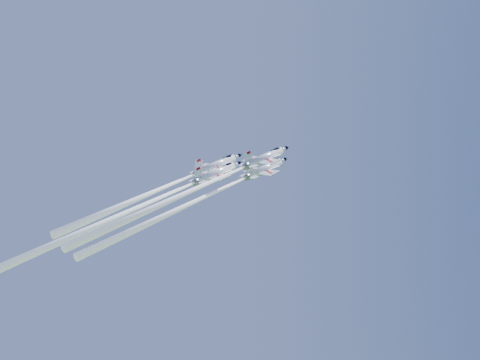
{
  "coord_description": "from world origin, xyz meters",
  "views": [
    {
      "loc": [
        -6.11,
        -113.94,
        91.33
      ],
      "look_at": [
        0.0,
        0.0,
        104.89
      ],
      "focal_mm": 40.0,
      "sensor_mm": 36.0,
      "label": 1
    }
  ],
  "objects_px": {
    "jet_left": "(165,187)",
    "jet_slot": "(138,207)",
    "jet_lead": "(204,197)",
    "jet_right": "(201,186)"
  },
  "relations": [
    {
      "from": "jet_right",
      "to": "jet_left",
      "type": "bearing_deg",
      "value": 172.68
    },
    {
      "from": "jet_lead",
      "to": "jet_slot",
      "type": "bearing_deg",
      "value": -105.88
    },
    {
      "from": "jet_lead",
      "to": "jet_left",
      "type": "xyz_separation_m",
      "value": [
        -8.09,
        3.38,
        2.41
      ]
    },
    {
      "from": "jet_slot",
      "to": "jet_left",
      "type": "bearing_deg",
      "value": 114.21
    },
    {
      "from": "jet_left",
      "to": "jet_slot",
      "type": "relative_size",
      "value": 0.76
    },
    {
      "from": "jet_left",
      "to": "jet_slot",
      "type": "bearing_deg",
      "value": -65.79
    },
    {
      "from": "jet_lead",
      "to": "jet_slot",
      "type": "xyz_separation_m",
      "value": [
        -12.22,
        -6.01,
        -2.45
      ]
    },
    {
      "from": "jet_right",
      "to": "jet_slot",
      "type": "bearing_deg",
      "value": -139.74
    },
    {
      "from": "jet_left",
      "to": "jet_right",
      "type": "xyz_separation_m",
      "value": [
        7.62,
        -10.97,
        -1.02
      ]
    },
    {
      "from": "jet_lead",
      "to": "jet_left",
      "type": "height_order",
      "value": "jet_lead"
    }
  ]
}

